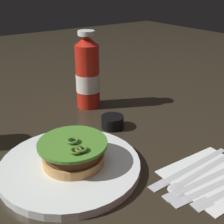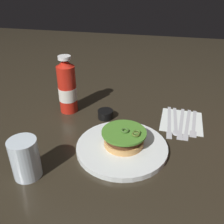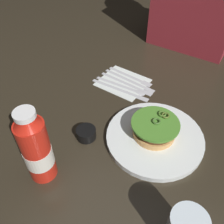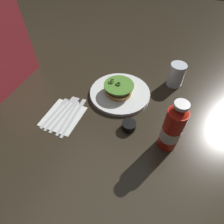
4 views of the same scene
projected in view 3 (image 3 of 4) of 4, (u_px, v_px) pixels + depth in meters
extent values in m
plane|color=#2C251A|center=(131.00, 136.00, 0.72)|extent=(3.00, 3.00, 0.00)
cylinder|color=white|center=(155.00, 138.00, 0.71)|extent=(0.27, 0.27, 0.02)
cylinder|color=tan|center=(154.00, 132.00, 0.70)|extent=(0.12, 0.12, 0.02)
cylinder|color=#512D19|center=(155.00, 128.00, 0.69)|extent=(0.11, 0.11, 0.02)
cylinder|color=red|center=(155.00, 125.00, 0.68)|extent=(0.10, 0.10, 0.01)
cylinder|color=#49832A|center=(155.00, 124.00, 0.68)|extent=(0.13, 0.13, 0.01)
torus|color=#406729|center=(156.00, 121.00, 0.67)|extent=(0.02, 0.02, 0.01)
torus|color=#506323|center=(165.00, 115.00, 0.69)|extent=(0.02, 0.02, 0.01)
torus|color=#477126|center=(162.00, 114.00, 0.69)|extent=(0.02, 0.02, 0.01)
cylinder|color=red|center=(37.00, 151.00, 0.58)|extent=(0.07, 0.07, 0.18)
cone|color=red|center=(27.00, 121.00, 0.51)|extent=(0.06, 0.06, 0.03)
cylinder|color=white|center=(24.00, 114.00, 0.49)|extent=(0.05, 0.05, 0.01)
cylinder|color=white|center=(39.00, 155.00, 0.59)|extent=(0.07, 0.07, 0.05)
cylinder|color=black|center=(86.00, 133.00, 0.71)|extent=(0.06, 0.06, 0.03)
cube|color=white|center=(123.00, 82.00, 0.90)|extent=(0.17, 0.15, 0.00)
cube|color=silver|center=(116.00, 88.00, 0.87)|extent=(0.19, 0.02, 0.00)
cube|color=silver|center=(137.00, 96.00, 0.84)|extent=(0.08, 0.02, 0.00)
cube|color=silver|center=(120.00, 85.00, 0.88)|extent=(0.19, 0.02, 0.00)
ellipsoid|color=silver|center=(140.00, 92.00, 0.86)|extent=(0.04, 0.03, 0.00)
cube|color=silver|center=(123.00, 81.00, 0.90)|extent=(0.19, 0.02, 0.00)
cube|color=silver|center=(142.00, 90.00, 0.86)|extent=(0.08, 0.02, 0.00)
cube|color=silver|center=(126.00, 78.00, 0.91)|extent=(0.18, 0.03, 0.00)
cube|color=silver|center=(144.00, 87.00, 0.87)|extent=(0.08, 0.03, 0.00)
cube|color=silver|center=(129.00, 75.00, 0.92)|extent=(0.18, 0.03, 0.00)
cube|color=silver|center=(147.00, 83.00, 0.89)|extent=(0.04, 0.03, 0.00)
cube|color=maroon|center=(197.00, 3.00, 0.96)|extent=(0.32, 0.16, 0.35)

